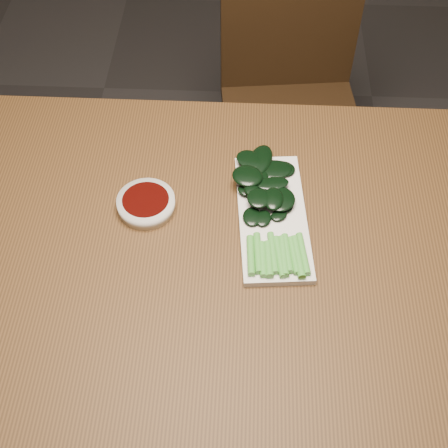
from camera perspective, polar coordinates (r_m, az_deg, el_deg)
ground at (r=1.83m, az=-0.27°, el=-15.86°), size 6.00×6.00×0.00m
table at (r=1.23m, az=-0.38°, el=-3.81°), size 1.40×0.80×0.75m
chair_far at (r=1.88m, az=6.11°, el=11.60°), size 0.44×0.44×0.89m
sauce_bowl at (r=1.22m, az=-7.13°, el=1.87°), size 0.11×0.11×0.03m
serving_plate at (r=1.21m, az=4.43°, el=0.65°), size 0.16×0.32×0.01m
gai_lan at (r=1.21m, az=4.03°, el=2.01°), size 0.16×0.33×0.03m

